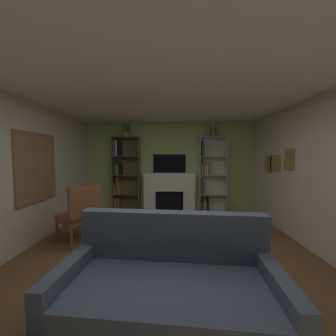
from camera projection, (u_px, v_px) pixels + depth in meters
name	position (u px, v px, depth m)	size (l,w,h in m)	color
ground_plane	(166.00, 273.00, 2.61)	(7.11, 7.11, 0.00)	brown
wall_back_accent	(169.00, 167.00, 5.52)	(4.93, 0.06, 2.57)	#A5BC72
ceiling	(166.00, 77.00, 2.45)	(4.93, 6.05, 0.06)	white
fireplace	(169.00, 191.00, 5.40)	(1.51, 0.55, 1.12)	white
tv	(169.00, 164.00, 5.45)	(0.91, 0.06, 0.52)	black
bookshelf_left	(123.00, 174.00, 5.42)	(0.75, 0.30, 2.12)	brown
bookshelf_right	(209.00, 177.00, 5.39)	(0.75, 0.26, 2.12)	beige
potted_plant	(126.00, 130.00, 5.30)	(0.23, 0.23, 0.36)	#9E794F
vase_with_flowers	(213.00, 132.00, 5.25)	(0.16, 0.16, 0.42)	brown
couch	(169.00, 289.00, 1.88)	(2.14, 1.10, 0.96)	#444F62
armchair	(81.00, 213.00, 3.51)	(0.80, 0.80, 1.06)	brown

